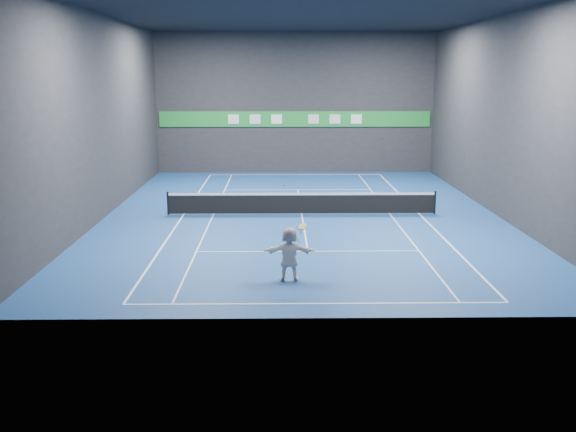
{
  "coord_description": "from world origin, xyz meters",
  "views": [
    {
      "loc": [
        -1.06,
        -29.15,
        6.41
      ],
      "look_at": [
        -0.74,
        -7.13,
        1.5
      ],
      "focal_mm": 40.0,
      "sensor_mm": 36.0,
      "label": 1
    }
  ],
  "objects_px": {
    "tennis_net": "(302,203)",
    "tennis_racket": "(301,229)",
    "player": "(289,254)",
    "tennis_ball": "(284,185)"
  },
  "relations": [
    {
      "from": "tennis_net",
      "to": "tennis_racket",
      "type": "distance_m",
      "value": 9.78
    },
    {
      "from": "player",
      "to": "tennis_racket",
      "type": "relative_size",
      "value": 2.65
    },
    {
      "from": "tennis_ball",
      "to": "tennis_racket",
      "type": "bearing_deg",
      "value": -20.13
    },
    {
      "from": "player",
      "to": "tennis_net",
      "type": "xyz_separation_m",
      "value": [
        0.74,
        9.76,
        -0.33
      ]
    },
    {
      "from": "tennis_ball",
      "to": "player",
      "type": "bearing_deg",
      "value": -55.24
    },
    {
      "from": "tennis_ball",
      "to": "tennis_net",
      "type": "height_order",
      "value": "tennis_ball"
    },
    {
      "from": "player",
      "to": "tennis_racket",
      "type": "xyz_separation_m",
      "value": [
        0.36,
        0.05,
        0.79
      ]
    },
    {
      "from": "player",
      "to": "tennis_net",
      "type": "distance_m",
      "value": 9.79
    },
    {
      "from": "player",
      "to": "tennis_net",
      "type": "bearing_deg",
      "value": -94.02
    },
    {
      "from": "tennis_ball",
      "to": "tennis_racket",
      "type": "xyz_separation_m",
      "value": [
        0.53,
        -0.19,
        -1.36
      ]
    }
  ]
}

